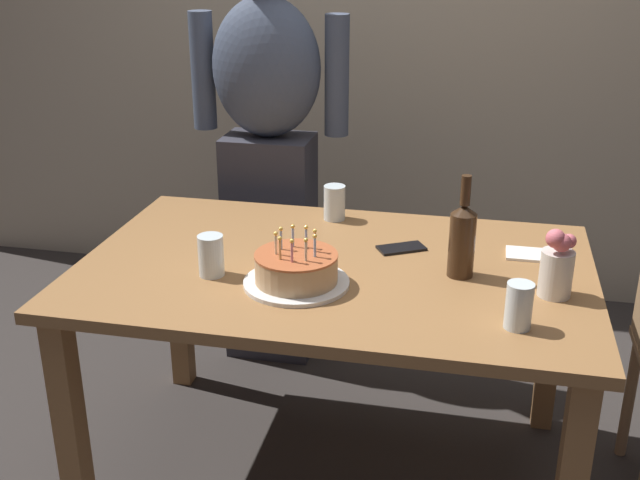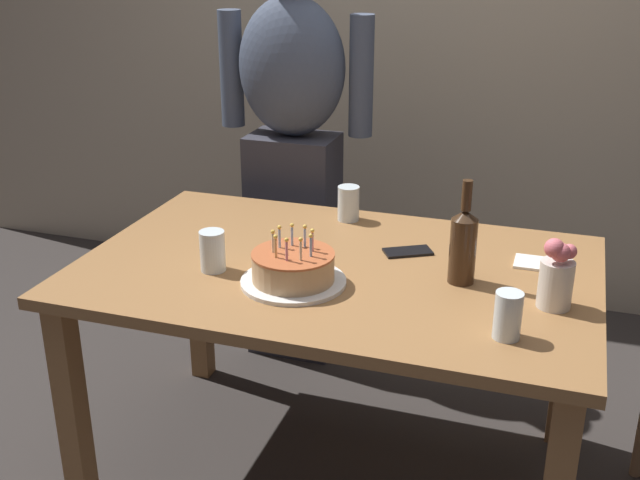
# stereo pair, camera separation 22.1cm
# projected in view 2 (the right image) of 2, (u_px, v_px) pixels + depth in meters

# --- Properties ---
(ground_plane) EXTENTS (10.00, 10.00, 0.00)m
(ground_plane) POSITION_uv_depth(u_px,v_px,m) (335.00, 470.00, 2.57)
(ground_plane) COLOR #332D2B
(back_wall) EXTENTS (5.20, 0.10, 2.60)m
(back_wall) POSITION_uv_depth(u_px,v_px,m) (442.00, 15.00, 3.45)
(back_wall) COLOR tan
(back_wall) RESTS_ON ground_plane
(dining_table) EXTENTS (1.50, 0.96, 0.74)m
(dining_table) POSITION_uv_depth(u_px,v_px,m) (337.00, 295.00, 2.33)
(dining_table) COLOR olive
(dining_table) RESTS_ON ground_plane
(birthday_cake) EXTENTS (0.30, 0.30, 0.16)m
(birthday_cake) POSITION_uv_depth(u_px,v_px,m) (293.00, 269.00, 2.16)
(birthday_cake) COLOR white
(birthday_cake) RESTS_ON dining_table
(water_glass_near) EXTENTS (0.07, 0.07, 0.12)m
(water_glass_near) POSITION_uv_depth(u_px,v_px,m) (213.00, 251.00, 2.24)
(water_glass_near) COLOR silver
(water_glass_near) RESTS_ON dining_table
(water_glass_far) EXTENTS (0.07, 0.07, 0.12)m
(water_glass_far) POSITION_uv_depth(u_px,v_px,m) (508.00, 315.00, 1.87)
(water_glass_far) COLOR silver
(water_glass_far) RESTS_ON dining_table
(water_glass_side) EXTENTS (0.07, 0.07, 0.12)m
(water_glass_side) POSITION_uv_depth(u_px,v_px,m) (348.00, 203.00, 2.62)
(water_glass_side) COLOR silver
(water_glass_side) RESTS_ON dining_table
(wine_bottle) EXTENTS (0.07, 0.07, 0.30)m
(wine_bottle) POSITION_uv_depth(u_px,v_px,m) (463.00, 243.00, 2.15)
(wine_bottle) COLOR #382314
(wine_bottle) RESTS_ON dining_table
(cell_phone) EXTENTS (0.16, 0.13, 0.01)m
(cell_phone) POSITION_uv_depth(u_px,v_px,m) (408.00, 252.00, 2.38)
(cell_phone) COLOR black
(cell_phone) RESTS_ON dining_table
(napkin_stack) EXTENTS (0.14, 0.10, 0.01)m
(napkin_stack) POSITION_uv_depth(u_px,v_px,m) (538.00, 263.00, 2.29)
(napkin_stack) COLOR white
(napkin_stack) RESTS_ON dining_table
(flower_vase) EXTENTS (0.09, 0.09, 0.20)m
(flower_vase) POSITION_uv_depth(u_px,v_px,m) (557.00, 275.00, 2.01)
(flower_vase) COLOR silver
(flower_vase) RESTS_ON dining_table
(person_man_bearded) EXTENTS (0.61, 0.27, 1.66)m
(person_man_bearded) POSITION_uv_depth(u_px,v_px,m) (293.00, 147.00, 3.01)
(person_man_bearded) COLOR #33333D
(person_man_bearded) RESTS_ON ground_plane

